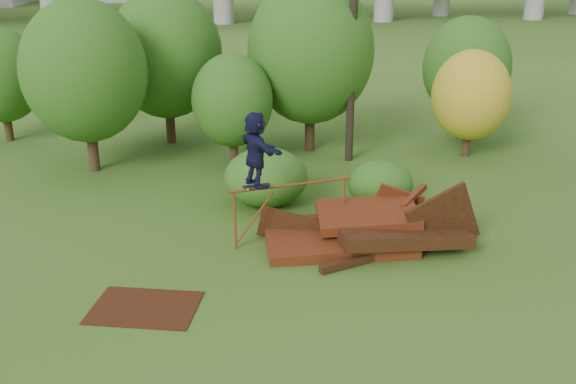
{
  "coord_description": "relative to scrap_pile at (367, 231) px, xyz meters",
  "views": [
    {
      "loc": [
        -2.79,
        -12.63,
        7.06
      ],
      "look_at": [
        -0.8,
        2.0,
        1.6
      ],
      "focal_mm": 40.0,
      "sensor_mm": 36.0,
      "label": 1
    }
  ],
  "objects": [
    {
      "name": "ground",
      "position": [
        -1.28,
        -2.17,
        -0.37
      ],
      "size": [
        240.0,
        240.0,
        0.0
      ],
      "primitive_type": "plane",
      "color": "#2D5116",
      "rests_on": "ground"
    },
    {
      "name": "scrap_pile",
      "position": [
        0.0,
        0.0,
        0.0
      ],
      "size": [
        5.77,
        3.0,
        2.13
      ],
      "color": "#3F1C0B",
      "rests_on": "ground"
    },
    {
      "name": "skater",
      "position": [
        -2.82,
        0.26,
        2.23
      ],
      "size": [
        1.21,
        1.82,
        1.88
      ],
      "primitive_type": "imported",
      "rotation": [
        0.0,
        0.0,
        1.99
      ],
      "color": "#141435",
      "rests_on": "skateboard"
    },
    {
      "name": "skateboard",
      "position": [
        -2.82,
        0.26,
        1.28
      ],
      "size": [
        0.73,
        0.33,
        0.07
      ],
      "rotation": [
        0.0,
        0.0,
        0.21
      ],
      "color": "black",
      "rests_on": "grind_rail"
    },
    {
      "name": "flat_plate",
      "position": [
        -5.49,
        -2.54,
        -0.35
      ],
      "size": [
        2.55,
        2.09,
        0.03
      ],
      "primitive_type": "cube",
      "rotation": [
        0.0,
        0.0,
        -0.25
      ],
      "color": "#38190C",
      "rests_on": "ground"
    },
    {
      "name": "tree_4",
      "position": [
        5.62,
        7.12,
        1.92
      ],
      "size": [
        2.85,
        2.85,
        3.94
      ],
      "color": "black",
      "rests_on": "ground"
    },
    {
      "name": "utility_pole",
      "position": [
        1.16,
        7.15,
        4.83
      ],
      "size": [
        1.4,
        0.28,
        10.25
      ],
      "color": "black",
      "rests_on": "ground"
    },
    {
      "name": "grind_rail",
      "position": [
        -1.91,
        0.46,
        0.83
      ],
      "size": [
        3.25,
        0.76,
        1.59
      ],
      "color": "brown",
      "rests_on": "ground"
    },
    {
      "name": "tree_2",
      "position": [
        -3.03,
        7.13,
        1.98
      ],
      "size": [
        2.82,
        2.82,
        3.98
      ],
      "color": "black",
      "rests_on": "ground"
    },
    {
      "name": "tree_5",
      "position": [
        6.45,
        9.68,
        2.51
      ],
      "size": [
        3.47,
        3.47,
        4.88
      ],
      "color": "black",
      "rests_on": "ground"
    },
    {
      "name": "shrub_right",
      "position": [
        1.06,
        2.6,
        0.33
      ],
      "size": [
        1.96,
        1.8,
        1.39
      ],
      "primitive_type": "ellipsoid",
      "color": "#1D5516",
      "rests_on": "ground"
    },
    {
      "name": "tree_6",
      "position": [
        -11.86,
        11.62,
        2.28
      ],
      "size": [
        3.23,
        3.23,
        4.51
      ],
      "color": "black",
      "rests_on": "ground"
    },
    {
      "name": "tree_1",
      "position": [
        -5.35,
        10.47,
        3.14
      ],
      "size": [
        4.31,
        4.31,
        5.99
      ],
      "color": "black",
      "rests_on": "ground"
    },
    {
      "name": "tree_3",
      "position": [
        -0.05,
        8.62,
        3.4
      ],
      "size": [
        4.64,
        4.64,
        6.44
      ],
      "color": "black",
      "rests_on": "ground"
    },
    {
      "name": "shrub_left",
      "position": [
        -2.29,
        3.15,
        0.5
      ],
      "size": [
        2.51,
        2.31,
        1.74
      ],
      "primitive_type": "ellipsoid",
      "color": "#1D5516",
      "rests_on": "ground"
    },
    {
      "name": "tree_0",
      "position": [
        -7.89,
        7.22,
        3.08
      ],
      "size": [
        4.14,
        4.14,
        5.84
      ],
      "color": "black",
      "rests_on": "ground"
    }
  ]
}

